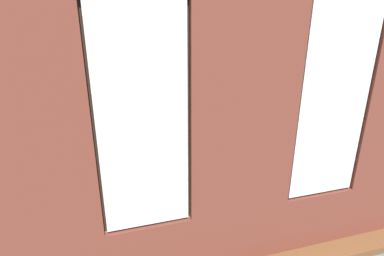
% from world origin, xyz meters
% --- Properties ---
extents(ground_plane, '(6.95, 5.47, 0.10)m').
position_xyz_m(ground_plane, '(0.00, 0.00, -0.05)').
color(ground_plane, brown).
extents(brick_wall_with_windows, '(6.35, 0.30, 3.27)m').
position_xyz_m(brick_wall_with_windows, '(0.00, 2.35, 1.59)').
color(brick_wall_with_windows, brown).
rests_on(brick_wall_with_windows, ground_plane).
extents(couch_by_window, '(2.08, 0.87, 0.80)m').
position_xyz_m(couch_by_window, '(0.46, 1.70, 0.33)').
color(couch_by_window, black).
rests_on(couch_by_window, ground_plane).
extents(couch_left, '(0.97, 2.02, 0.80)m').
position_xyz_m(couch_left, '(-2.48, 0.55, 0.33)').
color(couch_left, black).
rests_on(couch_left, ground_plane).
extents(coffee_table, '(1.25, 0.81, 0.41)m').
position_xyz_m(coffee_table, '(-0.10, 0.24, 0.36)').
color(coffee_table, olive).
rests_on(coffee_table, ground_plane).
extents(cup_ceramic, '(0.08, 0.08, 0.10)m').
position_xyz_m(cup_ceramic, '(0.05, 0.14, 0.46)').
color(cup_ceramic, '#B23D38').
rests_on(cup_ceramic, coffee_table).
extents(candle_jar, '(0.08, 0.08, 0.10)m').
position_xyz_m(candle_jar, '(-0.10, 0.24, 0.46)').
color(candle_jar, '#B7333D').
rests_on(candle_jar, coffee_table).
extents(table_plant_small, '(0.16, 0.16, 0.26)m').
position_xyz_m(table_plant_small, '(0.27, 0.36, 0.55)').
color(table_plant_small, '#9E5638').
rests_on(table_plant_small, coffee_table).
extents(remote_silver, '(0.16, 0.15, 0.02)m').
position_xyz_m(remote_silver, '(-0.45, 0.10, 0.42)').
color(remote_silver, '#B2B2B7').
rests_on(remote_silver, coffee_table).
extents(remote_gray, '(0.17, 0.13, 0.02)m').
position_xyz_m(remote_gray, '(-0.20, 0.36, 0.42)').
color(remote_gray, '#59595B').
rests_on(remote_gray, coffee_table).
extents(media_console, '(1.02, 0.42, 0.48)m').
position_xyz_m(media_console, '(2.83, 0.53, 0.24)').
color(media_console, black).
rests_on(media_console, ground_plane).
extents(potted_plant_mid_room_small, '(0.30, 0.30, 0.55)m').
position_xyz_m(potted_plant_mid_room_small, '(-0.81, -0.83, 0.38)').
color(potted_plant_mid_room_small, '#9E5638').
rests_on(potted_plant_mid_room_small, ground_plane).
extents(potted_plant_near_tv, '(1.13, 1.08, 1.47)m').
position_xyz_m(potted_plant_near_tv, '(2.28, 1.49, 0.92)').
color(potted_plant_near_tv, '#9E5638').
rests_on(potted_plant_near_tv, ground_plane).
extents(potted_plant_corner_near_left, '(1.03, 1.11, 1.32)m').
position_xyz_m(potted_plant_corner_near_left, '(-2.63, -1.74, 0.70)').
color(potted_plant_corner_near_left, '#9E5638').
rests_on(potted_plant_corner_near_left, ground_plane).
extents(potted_plant_between_couches, '(0.74, 0.74, 0.96)m').
position_xyz_m(potted_plant_between_couches, '(-1.03, 1.65, 0.62)').
color(potted_plant_between_couches, gray).
rests_on(potted_plant_between_couches, ground_plane).
extents(potted_plant_by_left_couch, '(0.26, 0.26, 0.48)m').
position_xyz_m(potted_plant_by_left_couch, '(-2.08, -0.89, 0.32)').
color(potted_plant_by_left_couch, gray).
rests_on(potted_plant_by_left_couch, ground_plane).
extents(potted_plant_corner_far_left, '(0.59, 0.59, 0.94)m').
position_xyz_m(potted_plant_corner_far_left, '(-2.63, 1.80, 0.59)').
color(potted_plant_corner_far_left, gray).
rests_on(potted_plant_corner_far_left, ground_plane).
extents(potted_plant_foreground_right, '(0.71, 0.76, 1.15)m').
position_xyz_m(potted_plant_foreground_right, '(2.52, -1.68, 0.63)').
color(potted_plant_foreground_right, '#9E5638').
rests_on(potted_plant_foreground_right, ground_plane).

